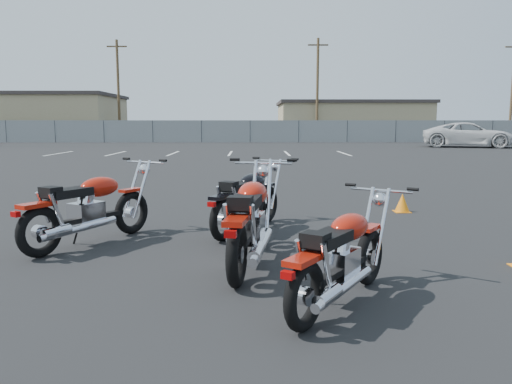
{
  "coord_description": "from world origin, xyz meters",
  "views": [
    {
      "loc": [
        0.14,
        -6.26,
        1.61
      ],
      "look_at": [
        0.2,
        0.6,
        0.65
      ],
      "focal_mm": 35.0,
      "sensor_mm": 36.0,
      "label": 1
    }
  ],
  "objects_px": {
    "motorcycle_front_red": "(89,208)",
    "motorcycle_third_red": "(251,220)",
    "motorcycle_rear_red": "(342,256)",
    "white_van": "(470,128)",
    "motorcycle_second_black": "(247,200)"
  },
  "relations": [
    {
      "from": "motorcycle_front_red",
      "to": "motorcycle_third_red",
      "type": "bearing_deg",
      "value": -24.56
    },
    {
      "from": "motorcycle_rear_red",
      "to": "white_van",
      "type": "distance_m",
      "value": 31.7
    },
    {
      "from": "motorcycle_front_red",
      "to": "motorcycle_third_red",
      "type": "distance_m",
      "value": 2.34
    },
    {
      "from": "motorcycle_front_red",
      "to": "motorcycle_rear_red",
      "type": "relative_size",
      "value": 1.13
    },
    {
      "from": "motorcycle_rear_red",
      "to": "white_van",
      "type": "height_order",
      "value": "white_van"
    },
    {
      "from": "motorcycle_second_black",
      "to": "motorcycle_rear_red",
      "type": "bearing_deg",
      "value": -74.34
    },
    {
      "from": "motorcycle_third_red",
      "to": "white_van",
      "type": "distance_m",
      "value": 30.92
    },
    {
      "from": "motorcycle_second_black",
      "to": "motorcycle_third_red",
      "type": "xyz_separation_m",
      "value": [
        0.05,
        -1.79,
        0.04
      ]
    },
    {
      "from": "motorcycle_second_black",
      "to": "motorcycle_third_red",
      "type": "height_order",
      "value": "motorcycle_third_red"
    },
    {
      "from": "motorcycle_second_black",
      "to": "motorcycle_rear_red",
      "type": "height_order",
      "value": "motorcycle_second_black"
    },
    {
      "from": "motorcycle_second_black",
      "to": "motorcycle_rear_red",
      "type": "distance_m",
      "value": 3.17
    },
    {
      "from": "motorcycle_front_red",
      "to": "motorcycle_rear_red",
      "type": "distance_m",
      "value": 3.69
    },
    {
      "from": "motorcycle_third_red",
      "to": "motorcycle_front_red",
      "type": "bearing_deg",
      "value": 155.44
    },
    {
      "from": "motorcycle_second_black",
      "to": "white_van",
      "type": "distance_m",
      "value": 29.37
    },
    {
      "from": "motorcycle_rear_red",
      "to": "motorcycle_second_black",
      "type": "bearing_deg",
      "value": 105.66
    }
  ]
}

